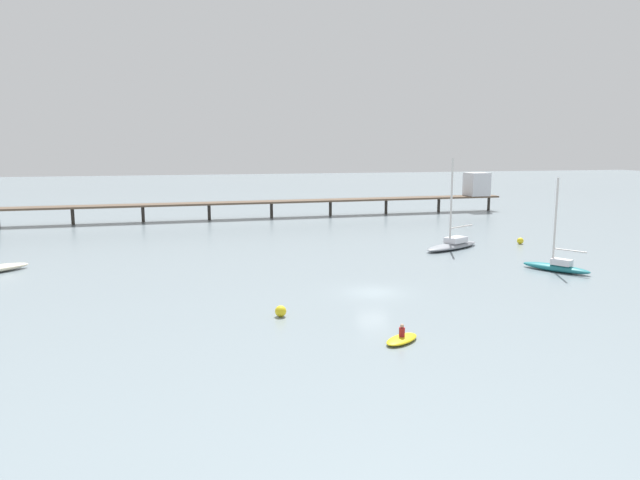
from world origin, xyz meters
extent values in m
plane|color=gray|center=(0.00, 0.00, 0.00)|extent=(400.00, 400.00, 0.00)
cube|color=brown|center=(0.00, 50.45, 2.64)|extent=(83.04, 6.05, 0.30)
cylinder|color=#38332D|center=(-30.35, 49.52, 1.24)|extent=(0.50, 0.50, 2.49)
cylinder|color=#38332D|center=(-20.23, 49.83, 1.24)|extent=(0.50, 0.50, 2.49)
cylinder|color=#38332D|center=(-10.12, 50.14, 1.24)|extent=(0.50, 0.50, 2.49)
cylinder|color=#38332D|center=(0.00, 50.45, 1.24)|extent=(0.50, 0.50, 2.49)
cylinder|color=#38332D|center=(10.12, 50.76, 1.24)|extent=(0.50, 0.50, 2.49)
cylinder|color=#38332D|center=(20.23, 51.07, 1.24)|extent=(0.50, 0.50, 2.49)
cylinder|color=#38332D|center=(30.35, 51.38, 1.24)|extent=(0.50, 0.50, 2.49)
cylinder|color=#38332D|center=(40.47, 51.69, 1.24)|extent=(0.50, 0.50, 2.49)
cube|color=silver|center=(37.81, 51.61, 4.86)|extent=(3.77, 3.77, 4.15)
ellipsoid|color=#1E727A|center=(19.40, 3.34, 0.34)|extent=(4.58, 6.24, 0.68)
cube|color=silver|center=(19.67, 2.90, 0.96)|extent=(1.81, 2.07, 0.56)
cylinder|color=silver|center=(19.24, 3.61, 4.75)|extent=(0.20, 0.20, 8.14)
cylinder|color=silver|center=(20.02, 2.31, 2.14)|extent=(1.71, 2.68, 0.16)
ellipsoid|color=gray|center=(15.44, 16.72, 0.33)|extent=(8.87, 6.16, 0.66)
cube|color=silver|center=(16.06, 17.05, 0.98)|extent=(3.06, 2.63, 0.65)
cylinder|color=silver|center=(15.05, 16.51, 5.54)|extent=(0.23, 0.23, 9.77)
cylinder|color=silver|center=(16.97, 17.54, 2.41)|extent=(3.92, 2.21, 0.18)
ellipsoid|color=yellow|center=(-2.28, -11.76, 0.17)|extent=(2.99, 2.65, 0.35)
cylinder|color=maroon|center=(-2.28, -11.76, 0.62)|extent=(0.50, 0.50, 0.55)
sphere|color=tan|center=(-2.28, -11.76, 1.02)|extent=(0.24, 0.24, 0.24)
sphere|color=yellow|center=(24.99, 17.77, 0.39)|extent=(0.77, 0.77, 0.77)
sphere|color=yellow|center=(-8.45, -4.81, 0.40)|extent=(0.79, 0.79, 0.79)
camera|label=1|loc=(-15.21, -42.95, 11.72)|focal=32.38mm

